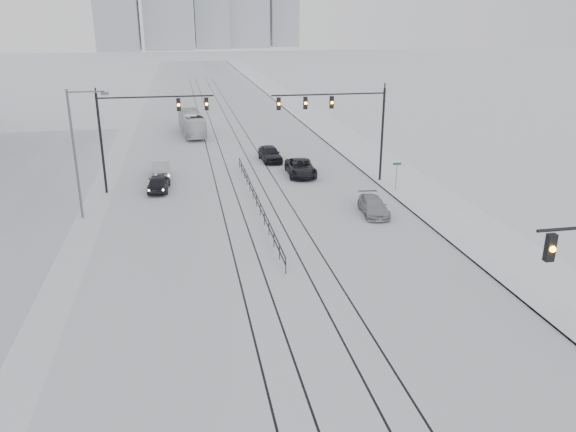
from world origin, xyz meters
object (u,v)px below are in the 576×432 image
object	(u,v)px
sedan_sb_outer	(161,170)
sedan_nb_far	(270,154)
sedan_nb_front	(301,168)
box_truck	(192,124)
sedan_sb_inner	(159,183)
sedan_nb_right	(373,206)

from	to	relation	value
sedan_sb_outer	sedan_nb_far	distance (m)	11.32
sedan_sb_outer	sedan_nb_front	size ratio (longest dim) A/B	0.83
sedan_sb_outer	box_truck	size ratio (longest dim) A/B	0.43
sedan_sb_inner	sedan_sb_outer	size ratio (longest dim) A/B	0.96
box_truck	sedan_sb_inner	bearing A→B (deg)	76.81
sedan_sb_inner	sedan_sb_outer	world-z (taller)	sedan_sb_outer
sedan_nb_far	box_truck	distance (m)	16.77
sedan_sb_inner	sedan_nb_far	bearing A→B (deg)	-137.65
sedan_sb_inner	sedan_nb_far	world-z (taller)	sedan_nb_far
sedan_sb_outer	box_truck	distance (m)	19.65
sedan_sb_outer	box_truck	world-z (taller)	box_truck
sedan_nb_far	sedan_sb_outer	bearing A→B (deg)	-161.97
sedan_sb_inner	sedan_nb_far	xyz separation A→B (m)	(10.61, 8.44, 0.06)
sedan_nb_front	sedan_sb_inner	bearing A→B (deg)	-165.27
sedan_sb_inner	sedan_nb_right	bearing A→B (deg)	153.91
box_truck	sedan_nb_right	bearing A→B (deg)	105.32
sedan_sb_inner	sedan_nb_far	distance (m)	13.56
sedan_sb_outer	sedan_nb_right	size ratio (longest dim) A/B	1.02
sedan_nb_front	box_truck	bearing A→B (deg)	116.55
sedan_nb_right	sedan_nb_far	xyz separation A→B (m)	(-4.79, 17.31, 0.15)
sedan_sb_outer	sedan_nb_right	distance (m)	20.12
sedan_nb_right	box_truck	size ratio (longest dim) A/B	0.42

